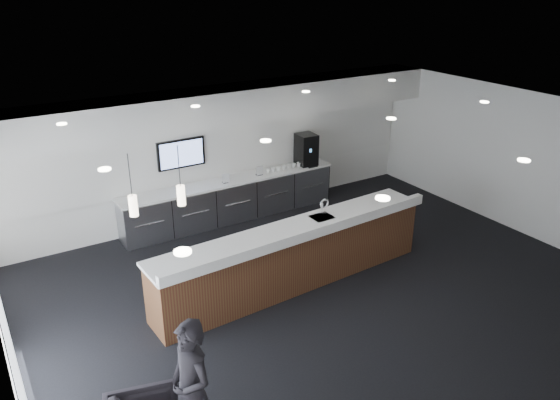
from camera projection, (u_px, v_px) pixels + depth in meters
ground at (326, 293)px, 9.57m from camera, size 10.00×10.00×0.00m
ceiling at (333, 127)px, 8.39m from camera, size 10.00×8.00×0.02m
back_wall at (222, 152)px, 12.11m from camera, size 10.00×0.02×3.00m
right_wall at (522, 163)px, 11.40m from camera, size 0.02×8.00×3.00m
soffit_bulkhead at (229, 104)px, 11.31m from camera, size 10.00×0.90×0.70m
alcove_panel at (223, 148)px, 12.05m from camera, size 9.80×0.06×1.40m
back_credenza at (231, 199)px, 12.23m from camera, size 5.06×0.66×0.95m
wall_tv at (181, 154)px, 11.50m from camera, size 1.05×0.08×0.62m
pendant_left at (170, 186)px, 8.15m from camera, size 0.12×0.12×0.30m
pendant_right at (124, 195)px, 7.82m from camera, size 0.12×0.12×0.30m
ceiling_can_lights at (333, 129)px, 8.41m from camera, size 7.00×5.00×0.02m
service_counter at (294, 256)px, 9.62m from camera, size 5.41×1.15×1.49m
coffee_machine at (306, 149)px, 12.86m from camera, size 0.45×0.57×0.74m
info_sign_left at (226, 178)px, 11.82m from camera, size 0.16×0.05×0.21m
info_sign_right at (260, 171)px, 12.25m from camera, size 0.16×0.03×0.22m
lounge_guest at (192, 390)px, 6.13m from camera, size 0.53×0.71×1.77m
cup_0 at (299, 164)px, 12.83m from camera, size 0.10×0.10×0.10m
cup_1 at (294, 165)px, 12.76m from camera, size 0.15×0.15×0.10m
cup_2 at (289, 166)px, 12.70m from camera, size 0.13×0.13×0.10m
cup_3 at (284, 168)px, 12.63m from camera, size 0.13×0.13×0.10m
cup_4 at (278, 169)px, 12.56m from camera, size 0.14×0.14×0.10m
cup_5 at (273, 170)px, 12.49m from camera, size 0.11×0.11×0.10m
cup_6 at (268, 171)px, 12.43m from camera, size 0.15×0.15×0.10m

